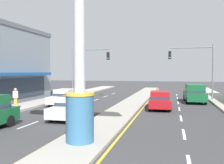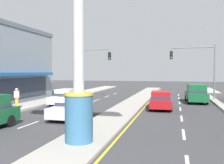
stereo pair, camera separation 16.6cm
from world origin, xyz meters
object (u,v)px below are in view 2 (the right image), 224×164
object	(u,v)px
sedan_far_left_oncoming	(66,97)
traffic_light_left_side	(87,63)
sedan_far_right_lane	(72,107)
suv_near_left_lane	(196,93)
pedestrian_near_kerb	(17,97)
district_sign	(78,43)
sedan_mid_left_lane	(161,100)
traffic_light_right_side	(198,62)

from	to	relation	value
sedan_far_left_oncoming	traffic_light_left_side	bearing A→B (deg)	92.44
traffic_light_left_side	sedan_far_left_oncoming	bearing A→B (deg)	-87.56
sedan_far_right_lane	suv_near_left_lane	world-z (taller)	suv_near_left_lane
traffic_light_left_side	suv_near_left_lane	xyz separation A→B (m)	(12.61, -1.82, -3.26)
suv_near_left_lane	pedestrian_near_kerb	bearing A→B (deg)	-147.98
traffic_light_left_side	suv_near_left_lane	bearing A→B (deg)	-8.22
district_sign	suv_near_left_lane	distance (m)	18.20
suv_near_left_lane	sedan_mid_left_lane	xyz separation A→B (m)	(-3.30, -5.35, -0.20)
district_sign	sedan_mid_left_lane	world-z (taller)	district_sign
suv_near_left_lane	pedestrian_near_kerb	xyz separation A→B (m)	(-14.73, -9.21, 0.15)
suv_near_left_lane	sedan_mid_left_lane	bearing A→B (deg)	-121.66
district_sign	sedan_far_left_oncoming	size ratio (longest dim) A/B	1.94
sedan_far_right_lane	pedestrian_near_kerb	bearing A→B (deg)	162.03
suv_near_left_lane	sedan_far_left_oncoming	bearing A→B (deg)	-158.33
traffic_light_right_side	pedestrian_near_kerb	size ratio (longest dim) A/B	3.68
traffic_light_right_side	suv_near_left_lane	bearing A→B (deg)	-97.80
traffic_light_left_side	sedan_far_right_lane	distance (m)	13.81
sedan_mid_left_lane	sedan_far_left_oncoming	bearing A→B (deg)	177.12
traffic_light_right_side	sedan_mid_left_lane	distance (m)	8.93
pedestrian_near_kerb	traffic_light_left_side	bearing A→B (deg)	79.15
sedan_far_right_lane	sedan_mid_left_lane	size ratio (longest dim) A/B	0.98
sedan_far_left_oncoming	pedestrian_near_kerb	bearing A→B (deg)	-119.10
district_sign	suv_near_left_lane	xyz separation A→B (m)	(6.17, 16.76, -3.48)
traffic_light_right_side	suv_near_left_lane	distance (m)	3.87
sedan_far_right_lane	sedan_far_left_oncoming	bearing A→B (deg)	118.16
sedan_mid_left_lane	pedestrian_near_kerb	distance (m)	12.07
district_sign	sedan_mid_left_lane	size ratio (longest dim) A/B	1.91
traffic_light_left_side	pedestrian_near_kerb	xyz separation A→B (m)	(-2.11, -11.03, -3.11)
sedan_far_left_oncoming	pedestrian_near_kerb	world-z (taller)	pedestrian_near_kerb
traffic_light_left_side	traffic_light_right_side	distance (m)	12.90
traffic_light_left_side	pedestrian_near_kerb	size ratio (longest dim) A/B	3.68
sedan_far_right_lane	pedestrian_near_kerb	world-z (taller)	pedestrian_near_kerb
suv_near_left_lane	district_sign	bearing A→B (deg)	-110.20
district_sign	sedan_far_left_oncoming	world-z (taller)	district_sign
district_sign	sedan_far_right_lane	size ratio (longest dim) A/B	1.94
district_sign	traffic_light_left_side	world-z (taller)	district_sign
traffic_light_left_side	traffic_light_right_side	bearing A→B (deg)	1.05
district_sign	sedan_far_right_lane	bearing A→B (deg)	116.66
district_sign	traffic_light_left_side	xyz separation A→B (m)	(-6.45, 18.58, -0.22)
traffic_light_left_side	sedan_mid_left_lane	size ratio (longest dim) A/B	1.41
sedan_far_right_lane	sedan_mid_left_lane	xyz separation A→B (m)	(5.73, 5.71, 0.00)
traffic_light_right_side	pedestrian_near_kerb	world-z (taller)	traffic_light_right_side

